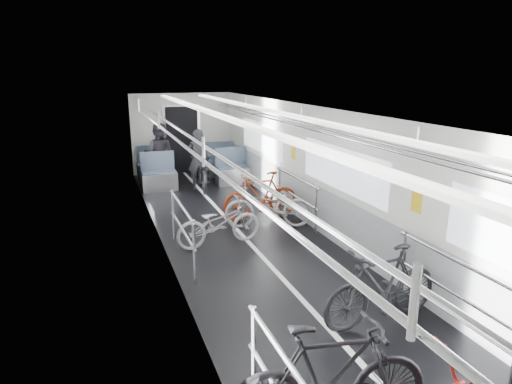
% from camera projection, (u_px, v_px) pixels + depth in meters
% --- Properties ---
extents(car_shell, '(3.02, 14.01, 2.41)m').
position_uv_depth(car_shell, '(230.00, 170.00, 9.09)').
color(car_shell, black).
rests_on(car_shell, ground).
extents(bike_left_mid, '(1.81, 0.77, 1.05)m').
position_uv_depth(bike_left_mid, '(330.00, 378.00, 3.86)').
color(bike_left_mid, black).
rests_on(bike_left_mid, floor).
extents(bike_left_far, '(1.64, 0.74, 0.83)m').
position_uv_depth(bike_left_far, '(219.00, 223.00, 8.13)').
color(bike_left_far, '#B0AFB4').
rests_on(bike_left_far, floor).
extents(bike_right_near, '(1.71, 0.61, 1.01)m').
position_uv_depth(bike_right_near, '(382.00, 286.00, 5.57)').
color(bike_right_near, black).
rests_on(bike_right_near, floor).
extents(bike_right_mid, '(1.84, 1.06, 0.91)m').
position_uv_depth(bike_right_mid, '(269.00, 206.00, 9.02)').
color(bike_right_mid, '#99999D').
rests_on(bike_right_mid, floor).
extents(bike_right_far, '(1.69, 0.54, 1.00)m').
position_uv_depth(bike_right_far, '(261.00, 196.00, 9.57)').
color(bike_right_far, maroon).
rests_on(bike_right_far, floor).
extents(bike_aisle, '(0.89, 1.93, 0.98)m').
position_uv_depth(bike_aisle, '(202.00, 171.00, 12.04)').
color(bike_aisle, black).
rests_on(bike_aisle, floor).
extents(person_standing, '(0.65, 0.50, 1.59)m').
position_uv_depth(person_standing, '(198.00, 159.00, 11.93)').
color(person_standing, black).
rests_on(person_standing, floor).
extents(person_seated, '(1.00, 0.88, 1.71)m').
position_uv_depth(person_seated, '(159.00, 154.00, 12.30)').
color(person_seated, '#28262D').
rests_on(person_seated, floor).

